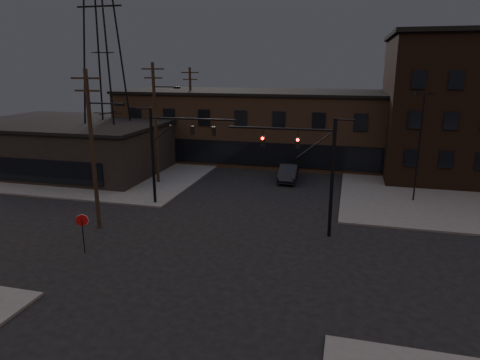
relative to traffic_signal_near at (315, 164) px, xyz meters
name	(u,v)px	position (x,y,z in m)	size (l,w,h in m)	color
ground	(218,253)	(-5.36, -4.50, -4.93)	(140.00, 140.00, 0.00)	black
sidewalk_nw	(100,160)	(-27.36, 17.50, -4.86)	(30.00, 30.00, 0.15)	#474744
building_row	(287,127)	(-5.36, 23.50, -0.93)	(40.00, 12.00, 8.00)	#503B2A
building_left	(83,150)	(-25.36, 11.50, -2.43)	(16.00, 12.00, 5.00)	black
traffic_signal_near	(315,164)	(0.00, 0.00, 0.00)	(7.12, 0.24, 8.00)	black
traffic_signal_far	(167,145)	(-12.07, 3.50, 0.08)	(7.12, 0.24, 8.00)	black
stop_sign	(82,224)	(-13.36, -6.49, -3.09)	(0.72, 0.33, 2.48)	black
utility_pole_near	(93,147)	(-14.79, -2.50, 0.94)	(3.70, 0.28, 11.00)	black
utility_pole_mid	(156,121)	(-15.79, 9.50, 1.19)	(3.70, 0.28, 11.50)	black
utility_pole_far	(191,112)	(-16.86, 21.50, 0.85)	(2.20, 0.28, 11.00)	black
transmission_tower	(103,53)	(-23.36, 13.50, 7.57)	(7.00, 7.00, 25.00)	black
lot_light_a	(420,138)	(7.64, 9.50, 0.58)	(1.50, 0.28, 9.14)	black
parked_car_lot_a	(404,169)	(7.68, 17.56, -3.92)	(2.04, 5.06, 1.72)	black
parked_car_lot_b	(456,172)	(12.63, 18.16, -4.09)	(1.94, 4.77, 1.38)	#A4A4A6
car_crossing	(288,173)	(-3.64, 13.70, -4.11)	(1.74, 4.98, 1.64)	black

